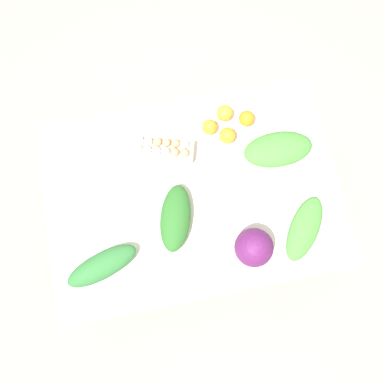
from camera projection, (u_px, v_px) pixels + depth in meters
name	position (u px, v px, depth m)	size (l,w,h in m)	color
ground_plane	(192.00, 218.00, 2.39)	(8.00, 8.00, 0.00)	#C6B289
dining_table	(192.00, 197.00, 1.79)	(1.33, 0.93, 0.71)	silver
cabbage_purple	(254.00, 247.00, 1.57)	(0.17, 0.17, 0.17)	#601E5B
egg_carton	(162.00, 149.00, 1.71)	(0.30, 0.17, 0.09)	beige
greens_bunch_beet_tops	(278.00, 149.00, 1.70)	(0.32, 0.17, 0.09)	#4C933D
greens_bunch_chard	(102.00, 266.00, 1.59)	(0.32, 0.11, 0.08)	#337538
greens_bunch_kale	(175.00, 218.00, 1.63)	(0.30, 0.13, 0.09)	#2D6B28
greens_bunch_dandelion	(304.00, 229.00, 1.64)	(0.31, 0.12, 0.06)	#4C933D
orange_0	(227.00, 136.00, 1.73)	(0.08, 0.08, 0.08)	orange
orange_1	(225.00, 113.00, 1.75)	(0.08, 0.08, 0.08)	#F9A833
orange_2	(210.00, 127.00, 1.74)	(0.07, 0.07, 0.07)	orange
orange_3	(247.00, 118.00, 1.75)	(0.07, 0.07, 0.07)	orange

